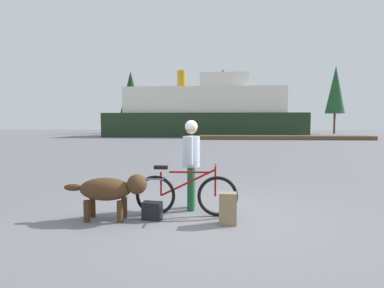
{
  "coord_description": "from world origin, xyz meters",
  "views": [
    {
      "loc": [
        0.06,
        -5.16,
        1.62
      ],
      "look_at": [
        -0.37,
        1.63,
        1.16
      ],
      "focal_mm": 28.16,
      "sensor_mm": 36.0,
      "label": 1
    }
  ],
  "objects": [
    {
      "name": "pine_tree_far_right",
      "position": [
        20.38,
        45.86,
        7.22
      ],
      "size": [
        3.04,
        3.04,
        11.11
      ],
      "color": "#4C331E",
      "rests_on": "ground_plane"
    },
    {
      "name": "bicycle",
      "position": [
        -0.38,
        0.03,
        0.39
      ],
      "size": [
        1.8,
        0.44,
        0.91
      ],
      "color": "black",
      "rests_on": "ground_plane"
    },
    {
      "name": "person_cyclist",
      "position": [
        -0.31,
        0.46,
        1.01
      ],
      "size": [
        0.32,
        0.53,
        1.69
      ],
      "color": "#19592D",
      "rests_on": "ground_plane"
    },
    {
      "name": "pine_tree_far_left",
      "position": [
        -13.67,
        46.03,
        6.95
      ],
      "size": [
        3.67,
        3.67,
        10.59
      ],
      "color": "#4C331E",
      "rests_on": "ground_plane"
    },
    {
      "name": "pine_tree_mid_back",
      "position": [
        2.24,
        51.83,
        7.26
      ],
      "size": [
        4.37,
        4.37,
        11.88
      ],
      "color": "#4C331E",
      "rests_on": "ground_plane"
    },
    {
      "name": "sailboat_moored",
      "position": [
        1.64,
        34.5,
        0.49
      ],
      "size": [
        7.53,
        2.11,
        8.23
      ],
      "color": "navy",
      "rests_on": "ground_plane"
    },
    {
      "name": "ferry_boat",
      "position": [
        -0.71,
        34.5,
        2.99
      ],
      "size": [
        24.82,
        8.02,
        8.56
      ],
      "color": "#1E331E",
      "rests_on": "ground_plane"
    },
    {
      "name": "handbag_pannier",
      "position": [
        -0.92,
        -0.22,
        0.15
      ],
      "size": [
        0.34,
        0.22,
        0.3
      ],
      "primitive_type": "cube",
      "rotation": [
        0.0,
        0.0,
        -0.14
      ],
      "color": "black",
      "rests_on": "ground_plane"
    },
    {
      "name": "pine_tree_center",
      "position": [
        -0.32,
        47.02,
        6.42
      ],
      "size": [
        3.76,
        3.76,
        10.3
      ],
      "color": "#4C331E",
      "rests_on": "ground_plane"
    },
    {
      "name": "dock_pier",
      "position": [
        7.64,
        26.85,
        0.2
      ],
      "size": [
        17.65,
        2.77,
        0.4
      ],
      "primitive_type": "cube",
      "color": "brown",
      "rests_on": "ground_plane"
    },
    {
      "name": "ground_plane",
      "position": [
        0.0,
        0.0,
        0.0
      ],
      "size": [
        160.0,
        160.0,
        0.0
      ],
      "primitive_type": "plane",
      "color": "slate"
    },
    {
      "name": "backpack",
      "position": [
        0.34,
        -0.37,
        0.26
      ],
      "size": [
        0.29,
        0.21,
        0.51
      ],
      "primitive_type": "cube",
      "rotation": [
        0.0,
        0.0,
        -0.05
      ],
      "color": "#8C7251",
      "rests_on": "ground_plane"
    },
    {
      "name": "dog",
      "position": [
        -1.62,
        -0.28,
        0.52
      ],
      "size": [
        1.42,
        0.45,
        0.78
      ],
      "color": "#472D19",
      "rests_on": "ground_plane"
    }
  ]
}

